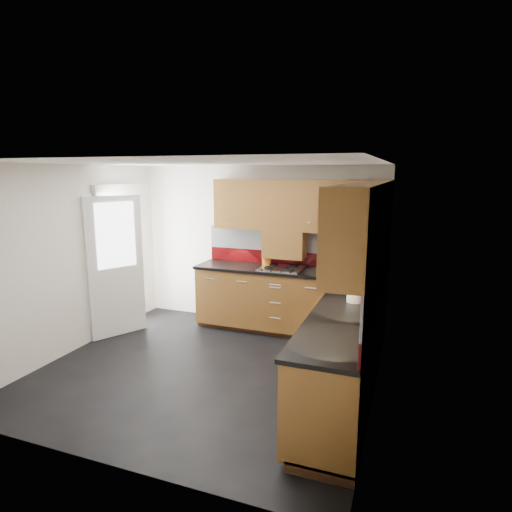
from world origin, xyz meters
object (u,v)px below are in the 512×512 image
at_px(gas_hob, 281,268).
at_px(utensil_pot, 267,259).
at_px(toaster, 373,268).
at_px(food_processor, 355,291).

relative_size(gas_hob, utensil_pot, 1.25).
xyz_separation_m(gas_hob, toaster, (1.25, 0.12, 0.07)).
relative_size(utensil_pot, food_processor, 1.77).
xyz_separation_m(toaster, food_processor, (-0.07, -1.36, 0.04)).
height_order(toaster, food_processor, food_processor).
bearing_deg(gas_hob, utensil_pot, 154.81).
distance_m(gas_hob, food_processor, 1.72).
height_order(utensil_pot, food_processor, utensil_pot).
bearing_deg(utensil_pot, gas_hob, -25.19).
bearing_deg(toaster, food_processor, -92.78).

